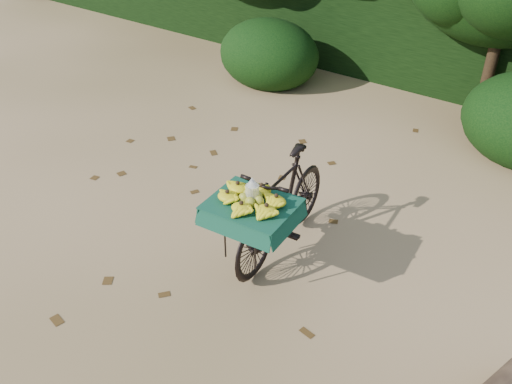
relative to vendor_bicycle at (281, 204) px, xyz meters
The scene contains 5 objects.
ground 0.78m from the vendor_bicycle, 83.02° to the right, with size 80.00×80.00×0.00m, color tan.
vendor_bicycle is the anchor object (origin of this frame).
hedge_backdrop 5.78m from the vendor_bicycle, 89.35° to the left, with size 26.00×1.80×1.80m, color black.
bush_clumps 3.81m from the vendor_bicycle, 81.46° to the left, with size 8.80×1.70×0.90m, color black, non-canonical shape.
leaf_litter 0.57m from the vendor_bicycle, 60.51° to the left, with size 7.00×7.30×0.01m, color #483013, non-canonical shape.
Camera 1 is at (2.51, -3.24, 3.70)m, focal length 38.00 mm.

